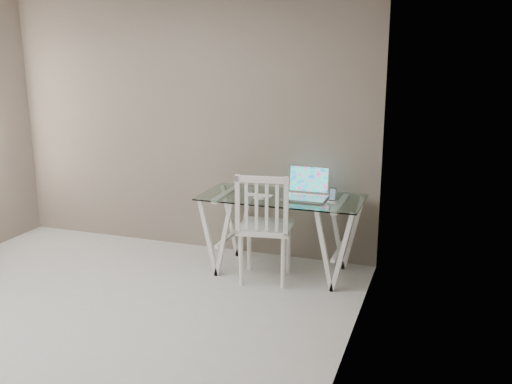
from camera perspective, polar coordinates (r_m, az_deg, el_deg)
room at (r=4.10m, az=-21.60°, el=8.09°), size 4.50×4.52×2.71m
desk at (r=5.39m, az=2.55°, el=-4.20°), size 1.50×0.70×0.75m
chair at (r=5.09m, az=0.81°, el=-3.12°), size 0.53×0.53×1.03m
laptop at (r=5.27m, az=5.07°, el=0.20°), size 0.40×0.32×0.28m
keyboard at (r=5.31m, az=0.27°, el=-0.35°), size 0.27×0.12×0.01m
mouse at (r=5.16m, az=0.26°, el=-0.65°), size 0.10×0.06×0.03m
phone_dock at (r=5.11m, az=7.64°, el=-0.66°), size 0.07×0.07×0.13m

